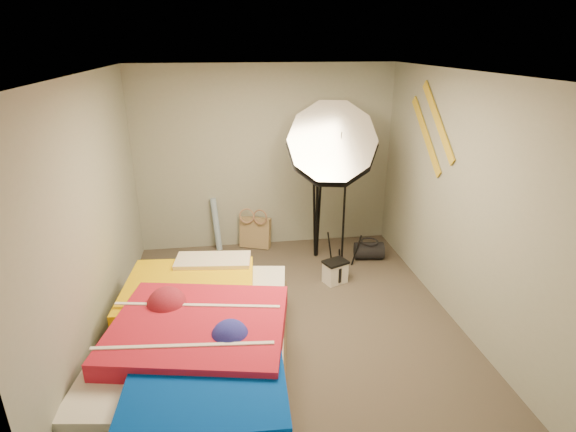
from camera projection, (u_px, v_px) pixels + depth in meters
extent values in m
plane|color=brown|center=(287.00, 321.00, 4.73)|extent=(4.00, 4.00, 0.00)
plane|color=silver|center=(287.00, 73.00, 3.82)|extent=(4.00, 4.00, 0.00)
plane|color=#959A8C|center=(266.00, 159.00, 6.12)|extent=(3.50, 0.00, 3.50)
plane|color=#959A8C|center=(341.00, 338.00, 2.44)|extent=(3.50, 0.00, 3.50)
plane|color=#959A8C|center=(95.00, 220.00, 4.04)|extent=(0.00, 4.00, 4.00)
plane|color=#959A8C|center=(459.00, 201.00, 4.52)|extent=(0.00, 4.00, 4.00)
cube|color=tan|center=(255.00, 232.00, 6.37)|extent=(0.47, 0.34, 0.44)
cylinder|color=#4F82B4|center=(216.00, 224.00, 6.25)|extent=(0.16, 0.23, 0.74)
cube|color=silver|center=(335.00, 272.00, 5.45)|extent=(0.31, 0.27, 0.26)
cylinder|color=black|center=(369.00, 251.00, 6.05)|extent=(0.41, 0.28, 0.23)
cube|color=gold|center=(438.00, 121.00, 4.81)|extent=(0.02, 0.91, 0.78)
cube|color=gold|center=(426.00, 135.00, 5.12)|extent=(0.02, 0.91, 0.78)
cube|color=#4A3A29|center=(200.00, 357.00, 3.98)|extent=(1.85, 2.40, 0.29)
cube|color=silver|center=(198.00, 334.00, 3.89)|extent=(1.80, 2.35, 0.20)
cube|color=#EBBE06|center=(189.00, 290.00, 4.30)|extent=(1.29, 1.15, 0.15)
cube|color=red|center=(199.00, 329.00, 3.68)|extent=(1.59, 1.42, 0.18)
cube|color=#033EBD|center=(206.00, 391.00, 3.08)|extent=(1.14, 0.93, 0.13)
cube|color=#F1A7B4|center=(213.00, 265.00, 4.69)|extent=(0.80, 0.44, 0.15)
cylinder|color=black|center=(344.00, 203.00, 5.61)|extent=(0.04, 0.04, 1.73)
cube|color=black|center=(348.00, 139.00, 5.31)|extent=(0.08, 0.08, 0.11)
cone|color=white|center=(332.00, 145.00, 5.22)|extent=(1.41, 1.11, 1.27)
cylinder|color=black|center=(317.00, 218.00, 5.97)|extent=(0.05, 0.05, 1.11)
cube|color=black|center=(318.00, 173.00, 5.75)|extent=(0.09, 0.09, 0.12)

